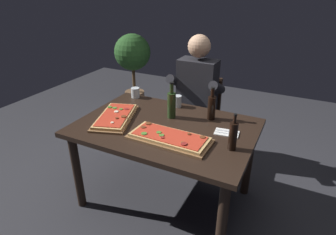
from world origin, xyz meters
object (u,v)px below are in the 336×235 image
diner_chair (199,113)px  potted_plant_corner (133,60)px  dining_table (165,136)px  oil_bottle_amber (233,136)px  pizza_rectangular_front (169,138)px  wine_bottle_dark (212,107)px  tumbler_far_side (135,93)px  vinegar_bottle_green (172,104)px  tumbler_near_camera (178,101)px  seated_diner (195,95)px  pizza_rectangular_left (115,117)px

diner_chair → potted_plant_corner: (-1.28, 0.70, 0.27)m
dining_table → diner_chair: diner_chair is taller
oil_bottle_amber → pizza_rectangular_front: bearing=-169.3°
wine_bottle_dark → tumbler_far_side: (-0.82, 0.13, -0.06)m
dining_table → pizza_rectangular_front: size_ratio=2.30×
vinegar_bottle_green → tumbler_near_camera: (-0.05, 0.23, -0.07)m
vinegar_bottle_green → seated_diner: size_ratio=0.23×
tumbler_far_side → tumbler_near_camera: bearing=-2.7°
pizza_rectangular_left → potted_plant_corner: (-0.88, 1.63, 0.00)m
pizza_rectangular_left → tumbler_near_camera: (0.35, 0.47, 0.03)m
pizza_rectangular_left → wine_bottle_dark: bearing=26.8°
vinegar_bottle_green → diner_chair: 0.79m
oil_bottle_amber → dining_table: bearing=169.2°
tumbler_near_camera → dining_table: bearing=-79.5°
pizza_rectangular_front → seated_diner: seated_diner is taller
pizza_rectangular_left → tumbler_far_side: tumbler_far_side is taller
diner_chair → dining_table: bearing=-87.8°
oil_bottle_amber → potted_plant_corner: bearing=138.5°
dining_table → tumbler_near_camera: (-0.07, 0.39, 0.15)m
pizza_rectangular_front → vinegar_bottle_green: (-0.15, 0.35, 0.10)m
vinegar_bottle_green → potted_plant_corner: size_ratio=0.28×
dining_table → pizza_rectangular_front: bearing=-55.5°
oil_bottle_amber → potted_plant_corner: size_ratio=0.24×
pizza_rectangular_left → seated_diner: (0.39, 0.81, -0.02)m
pizza_rectangular_front → potted_plant_corner: bearing=129.5°
tumbler_near_camera → diner_chair: 0.56m
wine_bottle_dark → tumbler_far_side: size_ratio=2.84×
wine_bottle_dark → dining_table: bearing=-135.2°
dining_table → seated_diner: size_ratio=1.05×
oil_bottle_amber → diner_chair: size_ratio=0.31×
pizza_rectangular_left → wine_bottle_dark: size_ratio=2.10×
wine_bottle_dark → seated_diner: 0.56m
tumbler_far_side → oil_bottle_amber: bearing=-25.2°
tumbler_near_camera → seated_diner: size_ratio=0.08×
dining_table → potted_plant_corner: 2.04m
pizza_rectangular_left → diner_chair: size_ratio=0.67×
tumbler_far_side → diner_chair: bearing=41.2°
dining_table → tumbler_near_camera: bearing=100.5°
potted_plant_corner → wine_bottle_dark: bearing=-38.6°
pizza_rectangular_front → potted_plant_corner: 2.26m
wine_bottle_dark → seated_diner: size_ratio=0.21×
wine_bottle_dark → tumbler_far_side: bearing=171.1°
pizza_rectangular_front → oil_bottle_amber: bearing=10.7°
wine_bottle_dark → oil_bottle_amber: size_ratio=1.04×
wine_bottle_dark → diner_chair: 0.75m
wine_bottle_dark → pizza_rectangular_left: bearing=-153.2°
wine_bottle_dark → tumbler_near_camera: (-0.36, 0.11, -0.06)m
wine_bottle_dark → oil_bottle_amber: 0.48m
oil_bottle_amber → seated_diner: 1.04m
pizza_rectangular_front → wine_bottle_dark: (0.15, 0.47, 0.09)m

